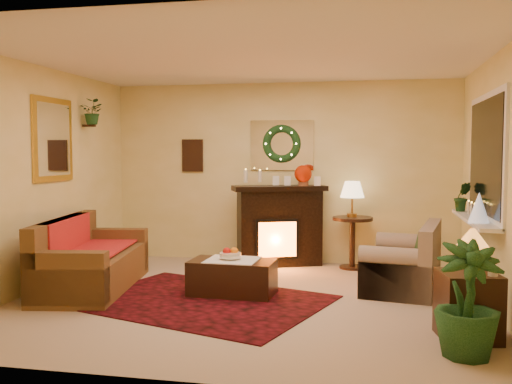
% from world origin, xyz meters
% --- Properties ---
extents(floor, '(5.00, 5.00, 0.00)m').
position_xyz_m(floor, '(0.00, 0.00, 0.00)').
color(floor, beige).
rests_on(floor, ground).
extents(ceiling, '(5.00, 5.00, 0.00)m').
position_xyz_m(ceiling, '(0.00, 0.00, 2.60)').
color(ceiling, white).
rests_on(ceiling, ground).
extents(wall_back, '(5.00, 5.00, 0.00)m').
position_xyz_m(wall_back, '(0.00, 2.25, 1.30)').
color(wall_back, '#EFD88C').
rests_on(wall_back, ground).
extents(wall_front, '(5.00, 5.00, 0.00)m').
position_xyz_m(wall_front, '(0.00, -2.25, 1.30)').
color(wall_front, '#EFD88C').
rests_on(wall_front, ground).
extents(wall_left, '(4.50, 4.50, 0.00)m').
position_xyz_m(wall_left, '(-2.50, 0.00, 1.30)').
color(wall_left, '#EFD88C').
rests_on(wall_left, ground).
extents(wall_right, '(4.50, 4.50, 0.00)m').
position_xyz_m(wall_right, '(2.50, 0.00, 1.30)').
color(wall_right, '#EFD88C').
rests_on(wall_right, ground).
extents(area_rug, '(2.96, 2.56, 0.01)m').
position_xyz_m(area_rug, '(-0.49, -0.16, 0.01)').
color(area_rug, '#3F0207').
rests_on(area_rug, floor).
extents(sofa, '(1.15, 2.04, 0.83)m').
position_xyz_m(sofa, '(-1.90, 0.14, 0.43)').
color(sofa, brown).
rests_on(sofa, floor).
extents(red_throw, '(0.79, 1.29, 0.02)m').
position_xyz_m(red_throw, '(-1.99, 0.27, 0.46)').
color(red_throw, red).
rests_on(red_throw, sofa).
extents(fireplace, '(1.21, 0.79, 1.06)m').
position_xyz_m(fireplace, '(0.01, 1.94, 0.55)').
color(fireplace, black).
rests_on(fireplace, floor).
extents(poinsettia, '(0.24, 0.24, 0.24)m').
position_xyz_m(poinsettia, '(0.35, 1.90, 1.30)').
color(poinsettia, '#A31B00').
rests_on(poinsettia, fireplace).
extents(mantel_candle_a, '(0.06, 0.06, 0.18)m').
position_xyz_m(mantel_candle_a, '(-0.47, 1.92, 1.26)').
color(mantel_candle_a, '#FFF4CA').
rests_on(mantel_candle_a, fireplace).
extents(mantel_candle_b, '(0.05, 0.05, 0.16)m').
position_xyz_m(mantel_candle_b, '(-0.27, 1.94, 1.26)').
color(mantel_candle_b, white).
rests_on(mantel_candle_b, fireplace).
extents(mantel_mirror, '(0.92, 0.02, 0.72)m').
position_xyz_m(mantel_mirror, '(0.00, 2.23, 1.70)').
color(mantel_mirror, white).
rests_on(mantel_mirror, wall_back).
extents(wreath, '(0.55, 0.11, 0.55)m').
position_xyz_m(wreath, '(0.00, 2.19, 1.72)').
color(wreath, '#194719').
rests_on(wreath, wall_back).
extents(wall_art, '(0.32, 0.03, 0.48)m').
position_xyz_m(wall_art, '(-1.35, 2.23, 1.55)').
color(wall_art, '#381E11').
rests_on(wall_art, wall_back).
extents(gold_mirror, '(0.03, 0.84, 1.00)m').
position_xyz_m(gold_mirror, '(-2.48, 0.30, 1.75)').
color(gold_mirror, gold).
rests_on(gold_mirror, wall_left).
extents(hanging_plant, '(0.33, 0.28, 0.36)m').
position_xyz_m(hanging_plant, '(-2.34, 1.05, 1.97)').
color(hanging_plant, '#194719').
rests_on(hanging_plant, wall_left).
extents(loveseat, '(1.00, 1.45, 0.78)m').
position_xyz_m(loveseat, '(1.64, 0.86, 0.42)').
color(loveseat, gray).
rests_on(loveseat, floor).
extents(window_frame, '(0.03, 1.86, 1.36)m').
position_xyz_m(window_frame, '(2.48, 0.55, 1.55)').
color(window_frame, white).
rests_on(window_frame, wall_right).
extents(window_glass, '(0.02, 1.70, 1.22)m').
position_xyz_m(window_glass, '(2.47, 0.55, 1.55)').
color(window_glass, black).
rests_on(window_glass, wall_right).
extents(window_sill, '(0.22, 1.86, 0.04)m').
position_xyz_m(window_sill, '(2.38, 0.55, 0.87)').
color(window_sill, white).
rests_on(window_sill, wall_right).
extents(mini_tree, '(0.21, 0.21, 0.32)m').
position_xyz_m(mini_tree, '(2.35, 0.12, 1.04)').
color(mini_tree, silver).
rests_on(mini_tree, window_sill).
extents(sill_plant, '(0.25, 0.20, 0.46)m').
position_xyz_m(sill_plant, '(2.35, 1.21, 1.08)').
color(sill_plant, '#1B4A1B').
rests_on(sill_plant, window_sill).
extents(side_table_round, '(0.70, 0.70, 0.71)m').
position_xyz_m(side_table_round, '(1.03, 1.93, 0.33)').
color(side_table_round, '#48200E').
rests_on(side_table_round, floor).
extents(lamp_cream, '(0.33, 0.33, 0.51)m').
position_xyz_m(lamp_cream, '(1.02, 1.94, 0.88)').
color(lamp_cream, '#FFDBA0').
rests_on(lamp_cream, side_table_round).
extents(end_table_square, '(0.54, 0.54, 0.57)m').
position_xyz_m(end_table_square, '(2.10, -0.88, 0.27)').
color(end_table_square, '#4A2C1E').
rests_on(end_table_square, floor).
extents(lamp_tiffany, '(0.30, 0.30, 0.43)m').
position_xyz_m(lamp_tiffany, '(2.13, -0.89, 0.74)').
color(lamp_tiffany, '#FE9A3C').
rests_on(lamp_tiffany, end_table_square).
extents(coffee_table, '(0.95, 0.55, 0.39)m').
position_xyz_m(coffee_table, '(-0.23, 0.17, 0.21)').
color(coffee_table, black).
rests_on(coffee_table, floor).
extents(fruit_bowl, '(0.24, 0.24, 0.06)m').
position_xyz_m(fruit_bowl, '(-0.26, 0.18, 0.45)').
color(fruit_bowl, white).
rests_on(fruit_bowl, coffee_table).
extents(floor_palm, '(1.83, 1.83, 2.73)m').
position_xyz_m(floor_palm, '(2.02, -1.35, 0.45)').
color(floor_palm, '#194F19').
rests_on(floor_palm, floor).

